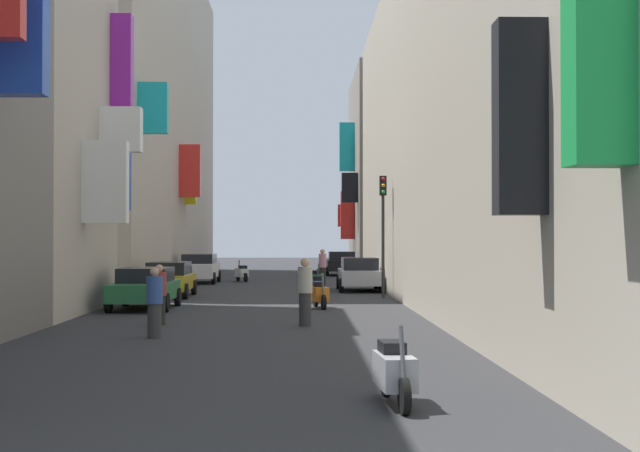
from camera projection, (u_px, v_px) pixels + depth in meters
name	position (u px, v px, depth m)	size (l,w,h in m)	color
ground_plane	(264.00, 295.00, 35.51)	(140.00, 140.00, 0.00)	#2D2D30
building_left_far	(132.00, 110.00, 49.69)	(7.17, 31.54, 18.98)	#B2A899
building_right_near	(507.00, 107.00, 28.20)	(7.22, 44.88, 12.92)	#BCB29E
building_right_mid_b	(398.00, 174.00, 59.59)	(7.03, 12.33, 13.18)	gray
parked_car_white	(199.00, 268.00, 45.53)	(1.96, 4.36, 1.48)	white
parked_car_green	(145.00, 287.00, 28.76)	(1.94, 4.07, 1.33)	#236638
parked_car_silver	(359.00, 273.00, 38.63)	(1.87, 4.12, 1.45)	#B7B7BC
parked_car_yellow	(169.00, 278.00, 34.65)	(1.85, 4.10, 1.36)	gold
parked_car_black	(341.00, 263.00, 55.17)	(1.97, 4.33, 1.47)	black
scooter_orange	(319.00, 294.00, 29.03)	(0.62, 1.80, 1.13)	orange
scooter_blue	(317.00, 286.00, 33.79)	(0.48, 1.92, 1.13)	#2D4CAD
scooter_white	(242.00, 273.00, 47.00)	(0.81, 1.84, 1.13)	silver
scooter_red	(188.00, 278.00, 40.31)	(0.64, 1.78, 1.13)	red
scooter_green	(317.00, 279.00, 39.92)	(0.64, 1.79, 1.13)	#287F3D
scooter_silver	(394.00, 371.00, 12.15)	(0.52, 1.87, 1.13)	#ADADB2
pedestrian_crossing	(159.00, 295.00, 23.39)	(0.46, 0.46, 1.59)	black
pedestrian_near_left	(323.00, 267.00, 43.53)	(0.41, 0.41, 1.76)	#262626
pedestrian_mid_street	(154.00, 303.00, 20.37)	(0.54, 0.54, 1.61)	#373737
pedestrian_far_away	(305.00, 292.00, 23.10)	(0.51, 0.51, 1.77)	#323232
traffic_light_near_corner	(383.00, 215.00, 34.15)	(0.26, 0.34, 4.68)	#2D2D2D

